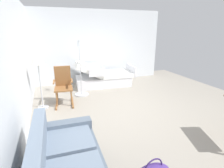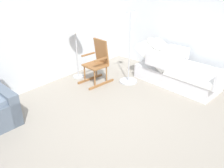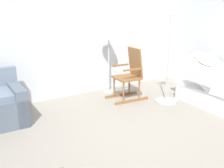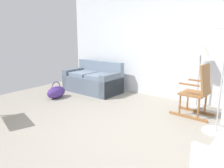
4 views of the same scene
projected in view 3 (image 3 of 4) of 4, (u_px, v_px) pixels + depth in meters
name	position (u px, v px, depth m)	size (l,w,h in m)	color
ground_plane	(138.00, 144.00, 3.63)	(7.27, 7.27, 0.00)	gray
back_wall	(61.00, 32.00, 5.24)	(6.02, 0.10, 2.70)	silver
rocking_chair	(130.00, 75.00, 5.33)	(0.80, 0.55, 1.05)	brown
floor_lamp	(109.00, 37.00, 5.50)	(0.34, 0.34, 1.48)	#B2B5BA
iv_pole	(167.00, 90.00, 5.20)	(0.44, 0.44, 1.69)	#B2B5BA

